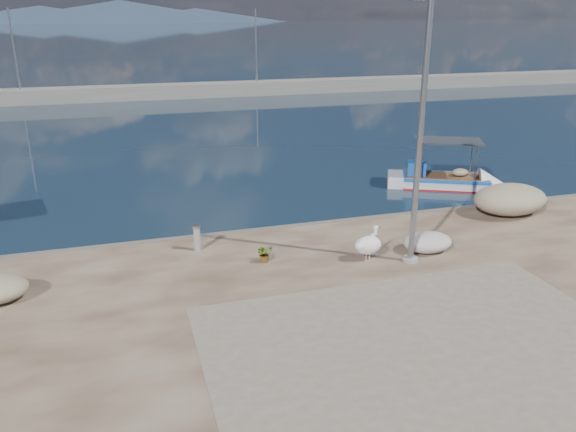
% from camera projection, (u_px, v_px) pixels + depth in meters
% --- Properties ---
extents(ground, '(1400.00, 1400.00, 0.00)m').
position_uv_depth(ground, '(333.00, 316.00, 13.76)').
color(ground, '#162635').
rests_on(ground, ground).
extents(quay_patch, '(9.00, 7.00, 0.01)m').
position_uv_depth(quay_patch, '(435.00, 359.00, 11.16)').
color(quay_patch, gray).
rests_on(quay_patch, quay).
extents(breakwater, '(120.00, 2.20, 7.50)m').
position_uv_depth(breakwater, '(169.00, 91.00, 49.57)').
color(breakwater, gray).
rests_on(breakwater, ground).
extents(mountains, '(370.00, 280.00, 22.00)m').
position_uv_depth(mountains, '(115.00, 12.00, 596.98)').
color(mountains, '#28384C').
rests_on(mountains, ground).
extents(boat_right, '(5.14, 3.62, 2.37)m').
position_uv_depth(boat_right, '(444.00, 182.00, 24.07)').
color(boat_right, white).
rests_on(boat_right, ground).
extents(pelican, '(1.03, 0.69, 0.98)m').
position_uv_depth(pelican, '(369.00, 245.00, 15.54)').
color(pelican, tan).
rests_on(pelican, quay).
extents(lamp_post, '(0.44, 0.96, 7.00)m').
position_uv_depth(lamp_post, '(419.00, 144.00, 14.53)').
color(lamp_post, gray).
rests_on(lamp_post, quay).
extents(bollard_near, '(0.26, 0.26, 0.79)m').
position_uv_depth(bollard_near, '(197.00, 237.00, 16.19)').
color(bollard_near, gray).
rests_on(bollard_near, quay).
extents(potted_plant, '(0.53, 0.48, 0.51)m').
position_uv_depth(potted_plant, '(265.00, 253.00, 15.49)').
color(potted_plant, '#33722D').
rests_on(potted_plant, quay).
extents(net_pile_d, '(1.46, 1.10, 0.55)m').
position_uv_depth(net_pile_d, '(427.00, 242.00, 16.20)').
color(net_pile_d, beige).
rests_on(net_pile_d, quay).
extents(net_pile_c, '(2.63, 1.88, 1.03)m').
position_uv_depth(net_pile_c, '(510.00, 199.00, 19.18)').
color(net_pile_c, '#C6B493').
rests_on(net_pile_c, quay).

